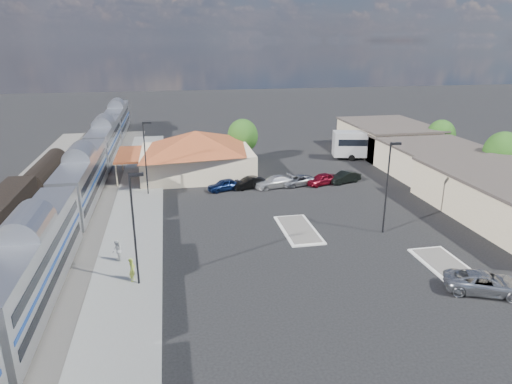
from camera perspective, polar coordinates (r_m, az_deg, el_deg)
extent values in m
plane|color=black|center=(42.91, 0.89, -6.26)|extent=(280.00, 280.00, 0.00)
cube|color=#4C4944|center=(51.17, -24.86, -3.80)|extent=(16.00, 100.00, 0.12)
cube|color=gray|center=(47.79, -14.89, -4.13)|extent=(5.50, 92.00, 0.18)
cube|color=silver|center=(35.98, -26.15, -7.99)|extent=(3.00, 20.00, 5.00)
cube|color=black|center=(37.20, -25.55, -11.81)|extent=(2.20, 16.00, 0.60)
cube|color=silver|center=(55.20, -20.87, 1.56)|extent=(3.00, 20.00, 5.00)
cube|color=black|center=(56.00, -20.56, -1.13)|extent=(2.20, 16.00, 0.60)
cube|color=silver|center=(75.37, -18.37, 6.10)|extent=(3.00, 20.00, 5.00)
cube|color=black|center=(75.96, -18.16, 4.07)|extent=(2.20, 16.00, 0.60)
cube|color=silver|center=(95.90, -16.91, 8.70)|extent=(3.00, 20.00, 5.00)
cube|color=black|center=(96.37, -16.76, 7.09)|extent=(2.20, 16.00, 0.60)
cube|color=black|center=(49.67, -29.01, -2.43)|extent=(2.80, 14.00, 3.60)
cube|color=black|center=(50.30, -28.68, -4.46)|extent=(2.20, 12.00, 0.60)
cylinder|color=black|center=(64.37, -24.90, 2.45)|extent=(2.80, 14.00, 2.80)
cube|color=black|center=(64.84, -24.69, 0.92)|extent=(2.20, 12.00, 0.60)
cube|color=beige|center=(64.32, -7.41, 3.74)|extent=(15.00, 12.00, 3.60)
pyramid|color=brown|center=(63.61, -7.52, 6.45)|extent=(15.30, 12.24, 2.60)
cube|color=brown|center=(64.11, -15.63, 4.55)|extent=(3.20, 9.60, 0.25)
cube|color=#C6B28C|center=(68.58, 21.22, 3.73)|extent=(12.00, 18.00, 4.00)
cube|color=#3F3833|center=(68.12, 21.43, 5.48)|extent=(12.40, 18.40, 0.30)
cube|color=#C6B28C|center=(80.40, 16.09, 6.45)|extent=(12.00, 16.00, 4.50)
cube|color=#3F3833|center=(79.97, 16.24, 8.13)|extent=(12.40, 16.40, 0.30)
cube|color=silver|center=(45.55, 5.33, -4.72)|extent=(3.30, 7.50, 0.15)
cube|color=#4C4944|center=(45.52, 5.33, -4.62)|extent=(2.70, 6.90, 0.10)
cube|color=silver|center=(41.37, 22.91, -8.69)|extent=(3.30, 7.50, 0.15)
cube|color=#4C4944|center=(41.33, 22.93, -8.58)|extent=(2.70, 6.90, 0.10)
cylinder|color=black|center=(34.98, -14.98, -4.78)|extent=(0.16, 0.16, 9.00)
cube|color=black|center=(33.51, -14.74, 2.12)|extent=(1.00, 0.25, 0.22)
cylinder|color=black|center=(55.88, -13.65, 4.00)|extent=(0.16, 0.16, 9.00)
cube|color=black|center=(54.98, -13.46, 8.42)|extent=(1.00, 0.25, 0.22)
cylinder|color=black|center=(45.12, 16.02, 0.39)|extent=(0.16, 0.16, 9.00)
cube|color=black|center=(44.26, 17.09, 5.79)|extent=(1.00, 0.25, 0.22)
cylinder|color=#382314|center=(67.47, 28.14, 2.05)|extent=(0.30, 0.30, 2.86)
ellipsoid|color=#144614|center=(66.84, 28.49, 4.35)|extent=(4.94, 4.94, 5.46)
cylinder|color=#382314|center=(78.47, 21.90, 4.83)|extent=(0.30, 0.30, 2.55)
ellipsoid|color=#144614|center=(77.98, 22.11, 6.61)|extent=(4.41, 4.41, 4.87)
cylinder|color=#382314|center=(71.00, -1.65, 4.92)|extent=(0.30, 0.30, 2.73)
ellipsoid|color=#144614|center=(70.43, -1.67, 7.03)|extent=(4.71, 4.71, 5.21)
imported|color=#999BA0|center=(38.51, 26.65, -10.11)|extent=(6.24, 4.60, 1.58)
cube|color=silver|center=(74.69, 14.85, 5.83)|extent=(13.92, 5.71, 3.86)
cube|color=black|center=(74.60, 14.88, 6.18)|extent=(12.87, 5.52, 1.02)
cylinder|color=black|center=(75.15, 18.50, 4.05)|extent=(1.07, 0.54, 1.02)
cylinder|color=black|center=(77.61, 17.95, 4.54)|extent=(1.07, 0.54, 1.02)
cylinder|color=black|center=(73.00, 11.84, 4.22)|extent=(1.07, 0.54, 1.02)
cylinder|color=black|center=(75.53, 11.49, 4.71)|extent=(1.07, 0.54, 1.02)
imported|color=#CBE146|center=(36.90, -15.22, -9.33)|extent=(0.59, 0.77, 1.90)
imported|color=silver|center=(40.24, -16.97, -7.08)|extent=(0.94, 1.09, 1.91)
imported|color=#0E1C46|center=(57.24, -3.99, 0.89)|extent=(4.60, 2.92, 1.46)
imported|color=black|center=(57.96, -0.88, 1.15)|extent=(4.61, 2.70, 1.44)
imported|color=beige|center=(58.29, 2.27, 1.27)|extent=(5.48, 3.27, 1.49)
imported|color=gray|center=(59.37, 5.21, 1.44)|extent=(5.17, 3.34, 1.33)
imported|color=maroon|center=(60.01, 8.24, 1.60)|extent=(4.78, 3.15, 1.51)
imported|color=black|center=(61.38, 10.98, 1.82)|extent=(4.80, 2.92, 1.49)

